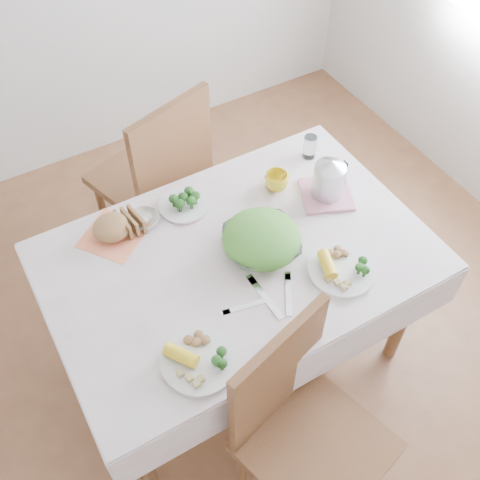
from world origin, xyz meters
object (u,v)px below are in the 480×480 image
dinner_plate_left (199,361)px  dinner_plate_right (341,270)px  chair_near (316,450)px  dining_table (238,308)px  yellow_mug (276,181)px  chair_far (150,185)px  salad_bowl (262,243)px  electric_kettle (329,175)px

dinner_plate_left → dinner_plate_right: bearing=5.9°
chair_near → dining_table: bearing=67.2°
yellow_mug → chair_far: bearing=122.3°
dining_table → chair_far: chair_far is taller
salad_bowl → dinner_plate_left: size_ratio=1.11×
dinner_plate_right → chair_far: bearing=107.4°
chair_far → yellow_mug: 0.78m
dining_table → chair_far: (-0.04, 0.83, 0.09)m
yellow_mug → chair_near: bearing=-113.8°
dinner_plate_right → electric_kettle: (0.19, 0.36, 0.11)m
dining_table → chair_near: bearing=-97.3°
salad_bowl → dinner_plate_right: bearing=-50.5°
chair_near → dinner_plate_right: bearing=32.8°
dining_table → salad_bowl: bearing=-12.5°
chair_far → dinner_plate_left: (-0.30, -1.17, 0.31)m
salad_bowl → dinner_plate_left: (-0.44, -0.32, -0.03)m
yellow_mug → electric_kettle: size_ratio=0.56×
chair_near → yellow_mug: size_ratio=9.71×
chair_far → yellow_mug: chair_far is taller
dining_table → yellow_mug: (0.33, 0.24, 0.43)m
chair_near → dinner_plate_right: (0.39, 0.44, 0.31)m
electric_kettle → yellow_mug: bearing=125.3°
dining_table → dinner_plate_right: size_ratio=5.31×
dining_table → salad_bowl: salad_bowl is taller
salad_bowl → dinner_plate_left: bearing=-144.3°
dinner_plate_right → yellow_mug: (0.03, 0.51, 0.03)m
dining_table → electric_kettle: bearing=10.5°
chair_far → salad_bowl: chair_far is taller
chair_near → dinner_plate_left: size_ratio=3.82×
dinner_plate_left → chair_near: bearing=-55.4°
chair_near → yellow_mug: chair_near is taller
yellow_mug → salad_bowl: bearing=-132.1°
salad_bowl → dinner_plate_right: size_ratio=1.11×
salad_bowl → yellow_mug: (0.24, 0.26, 0.01)m
dining_table → electric_kettle: size_ratio=7.50×
dinner_plate_left → electric_kettle: (0.84, 0.43, 0.11)m
chair_near → dinner_plate_right: 0.67m
chair_near → salad_bowl: size_ratio=3.45×
yellow_mug → electric_kettle: bearing=-42.8°
dinner_plate_left → yellow_mug: (0.68, 0.58, 0.03)m
salad_bowl → electric_kettle: electric_kettle is taller
dinner_plate_left → dinner_plate_right: 0.65m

